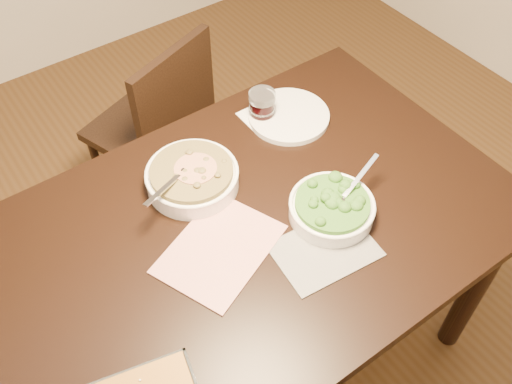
{
  "coord_description": "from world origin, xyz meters",
  "views": [
    {
      "loc": [
        -0.5,
        -0.73,
        1.92
      ],
      "look_at": [
        0.06,
        0.04,
        0.8
      ],
      "focal_mm": 40.0,
      "sensor_mm": 36.0,
      "label": 1
    }
  ],
  "objects_px": {
    "dinner_plate": "(289,116)",
    "chair_far": "(160,123)",
    "table": "(248,246)",
    "wine_tumbler": "(262,105)",
    "broccoli_bowl": "(332,208)",
    "stew_bowl": "(192,177)"
  },
  "relations": [
    {
      "from": "dinner_plate",
      "to": "chair_far",
      "type": "relative_size",
      "value": 0.3
    },
    {
      "from": "table",
      "to": "wine_tumbler",
      "type": "distance_m",
      "value": 0.44
    },
    {
      "from": "broccoli_bowl",
      "to": "dinner_plate",
      "type": "relative_size",
      "value": 1.02
    },
    {
      "from": "table",
      "to": "chair_far",
      "type": "xyz_separation_m",
      "value": [
        0.13,
        0.77,
        -0.2
      ]
    },
    {
      "from": "stew_bowl",
      "to": "broccoli_bowl",
      "type": "xyz_separation_m",
      "value": [
        0.24,
        -0.3,
        -0.0
      ]
    },
    {
      "from": "broccoli_bowl",
      "to": "wine_tumbler",
      "type": "height_order",
      "value": "wine_tumbler"
    },
    {
      "from": "table",
      "to": "broccoli_bowl",
      "type": "xyz_separation_m",
      "value": [
        0.19,
        -0.1,
        0.13
      ]
    },
    {
      "from": "broccoli_bowl",
      "to": "dinner_plate",
      "type": "height_order",
      "value": "broccoli_bowl"
    },
    {
      "from": "table",
      "to": "dinner_plate",
      "type": "distance_m",
      "value": 0.44
    },
    {
      "from": "stew_bowl",
      "to": "chair_far",
      "type": "relative_size",
      "value": 0.32
    },
    {
      "from": "table",
      "to": "broccoli_bowl",
      "type": "distance_m",
      "value": 0.25
    },
    {
      "from": "stew_bowl",
      "to": "table",
      "type": "bearing_deg",
      "value": -77.74
    },
    {
      "from": "broccoli_bowl",
      "to": "dinner_plate",
      "type": "xyz_separation_m",
      "value": [
        0.14,
        0.36,
        -0.02
      ]
    },
    {
      "from": "broccoli_bowl",
      "to": "table",
      "type": "bearing_deg",
      "value": 152.95
    },
    {
      "from": "table",
      "to": "broccoli_bowl",
      "type": "relative_size",
      "value": 5.57
    },
    {
      "from": "stew_bowl",
      "to": "dinner_plate",
      "type": "relative_size",
      "value": 1.08
    },
    {
      "from": "stew_bowl",
      "to": "broccoli_bowl",
      "type": "bearing_deg",
      "value": -51.36
    },
    {
      "from": "wine_tumbler",
      "to": "dinner_plate",
      "type": "xyz_separation_m",
      "value": [
        0.06,
        -0.05,
        -0.04
      ]
    },
    {
      "from": "table",
      "to": "wine_tumbler",
      "type": "relative_size",
      "value": 15.57
    },
    {
      "from": "wine_tumbler",
      "to": "table",
      "type": "bearing_deg",
      "value": -131.02
    },
    {
      "from": "stew_bowl",
      "to": "wine_tumbler",
      "type": "height_order",
      "value": "stew_bowl"
    },
    {
      "from": "broccoli_bowl",
      "to": "chair_far",
      "type": "xyz_separation_m",
      "value": [
        -0.06,
        0.87,
        -0.32
      ]
    }
  ]
}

